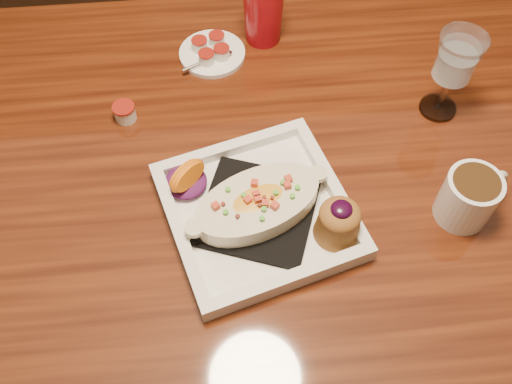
{
  "coord_description": "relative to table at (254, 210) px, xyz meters",
  "views": [
    {
      "loc": [
        -0.04,
        -0.5,
        1.49
      ],
      "look_at": [
        -0.0,
        -0.04,
        0.77
      ],
      "focal_mm": 40.0,
      "sensor_mm": 36.0,
      "label": 1
    }
  ],
  "objects": [
    {
      "name": "floor",
      "position": [
        0.0,
        0.0,
        -0.65
      ],
      "size": [
        7.0,
        7.0,
        0.0
      ],
      "primitive_type": "plane",
      "color": "black",
      "rests_on": "ground"
    },
    {
      "name": "table",
      "position": [
        0.0,
        0.0,
        0.0
      ],
      "size": [
        1.5,
        0.9,
        0.75
      ],
      "color": "maroon",
      "rests_on": "floor"
    },
    {
      "name": "chair_far",
      "position": [
        -0.0,
        0.63,
        -0.15
      ],
      "size": [
        0.42,
        0.42,
        0.93
      ],
      "rotation": [
        0.0,
        0.0,
        3.14
      ],
      "color": "black",
      "rests_on": "floor"
    },
    {
      "name": "plate",
      "position": [
        0.01,
        -0.07,
        0.12
      ],
      "size": [
        0.32,
        0.32,
        0.08
      ],
      "rotation": [
        0.0,
        0.0,
        0.28
      ],
      "color": "white",
      "rests_on": "table"
    },
    {
      "name": "coffee_mug",
      "position": [
        0.31,
        -0.09,
        0.14
      ],
      "size": [
        0.11,
        0.08,
        0.09
      ],
      "rotation": [
        0.0,
        0.0,
        0.42
      ],
      "color": "white",
      "rests_on": "table"
    },
    {
      "name": "goblet",
      "position": [
        0.33,
        0.11,
        0.21
      ],
      "size": [
        0.08,
        0.08,
        0.16
      ],
      "color": "silver",
      "rests_on": "table"
    },
    {
      "name": "saucer",
      "position": [
        -0.05,
        0.28,
        0.11
      ],
      "size": [
        0.12,
        0.12,
        0.08
      ],
      "color": "white",
      "rests_on": "table"
    },
    {
      "name": "creamer_loose",
      "position": [
        -0.2,
        0.14,
        0.11
      ],
      "size": [
        0.04,
        0.04,
        0.03
      ],
      "color": "white",
      "rests_on": "table"
    },
    {
      "name": "red_tumbler",
      "position": [
        0.05,
        0.32,
        0.16
      ],
      "size": [
        0.08,
        0.08,
        0.13
      ],
      "primitive_type": "cone",
      "color": "red",
      "rests_on": "table"
    }
  ]
}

